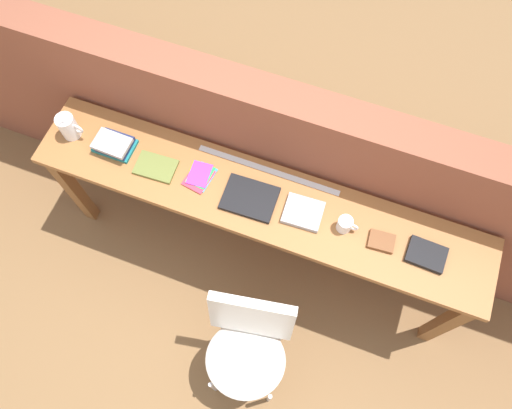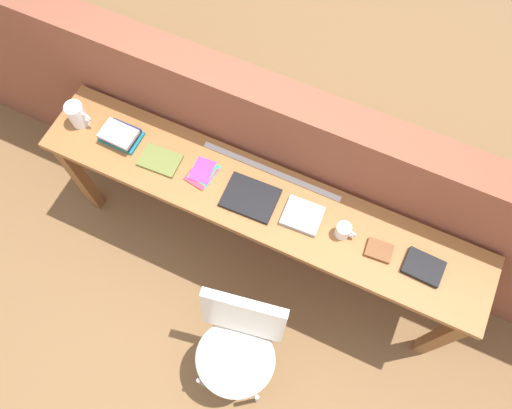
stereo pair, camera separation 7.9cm
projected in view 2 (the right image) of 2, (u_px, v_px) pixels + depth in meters
The scene contains 14 objects.
ground_plane at pixel (240, 289), 3.32m from camera, with size 40.00×40.00×0.00m, color brown.
brick_wall_back at pixel (284, 165), 2.94m from camera, with size 6.00×0.20×1.34m, color brown.
sideboard at pixel (260, 208), 2.75m from camera, with size 2.50×0.44×0.88m.
chair_white_moulded at pixel (238, 344), 2.67m from camera, with size 0.51×0.52×0.89m.
pitcher_white at pixel (77, 114), 2.74m from camera, with size 0.14×0.10×0.18m.
book_stack_leftmost at pixel (121, 135), 2.73m from camera, with size 0.22×0.16×0.08m.
magazine_cycling at pixel (160, 160), 2.70m from camera, with size 0.22×0.15×0.02m, color olive.
pamphlet_pile_colourful at pixel (203, 172), 2.67m from camera, with size 0.15×0.19×0.01m.
book_open_centre at pixel (250, 198), 2.61m from camera, with size 0.28×0.21×0.02m, color black.
book_grey_hardcover at pixel (302, 216), 2.57m from camera, with size 0.20×0.17×0.03m, color #9E9EA3.
mug at pixel (344, 231), 2.50m from camera, with size 0.11×0.08×0.09m.
leather_journal_brown at pixel (379, 250), 2.49m from camera, with size 0.13×0.10×0.02m, color brown.
book_repair_rightmost at pixel (423, 267), 2.46m from camera, with size 0.19×0.14×0.03m, color black.
ruler_metal_back_edge at pixel (271, 171), 2.68m from camera, with size 0.80×0.03×0.00m, color silver.
Camera 2 is at (0.43, -0.68, 3.27)m, focal length 35.00 mm.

